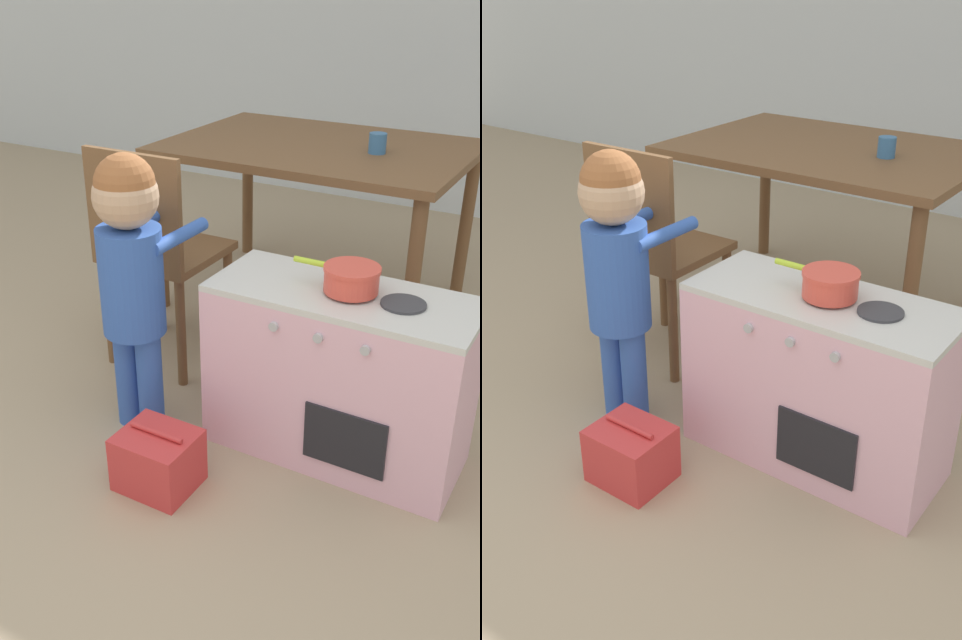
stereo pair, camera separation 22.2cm
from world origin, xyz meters
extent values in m
cube|color=#EAB2C6|center=(0.29, 1.07, 0.27)|extent=(0.79, 0.34, 0.54)
cube|color=silver|center=(0.29, 1.07, 0.55)|extent=(0.79, 0.34, 0.02)
cylinder|color=#38383D|center=(0.31, 1.07, 0.56)|extent=(0.13, 0.13, 0.01)
cylinder|color=#38383D|center=(0.47, 1.07, 0.56)|extent=(0.13, 0.13, 0.01)
cube|color=black|center=(0.39, 0.90, 0.18)|extent=(0.25, 0.01, 0.19)
cylinder|color=#B2B2B7|center=(0.15, 0.90, 0.49)|extent=(0.03, 0.01, 0.03)
cylinder|color=#B2B2B7|center=(0.29, 0.90, 0.49)|extent=(0.03, 0.01, 0.03)
cylinder|color=#B2B2B7|center=(0.43, 0.90, 0.49)|extent=(0.03, 0.01, 0.03)
cylinder|color=#E04C3D|center=(0.31, 1.07, 0.61)|extent=(0.16, 0.16, 0.08)
cylinder|color=#E04C3D|center=(0.31, 1.07, 0.64)|extent=(0.17, 0.17, 0.01)
cylinder|color=#B7DB33|center=(0.18, 1.07, 0.63)|extent=(0.10, 0.02, 0.02)
cylinder|color=#335BB7|center=(-0.38, 0.87, 0.18)|extent=(0.08, 0.08, 0.36)
cylinder|color=#335BB7|center=(-0.29, 0.87, 0.18)|extent=(0.08, 0.08, 0.36)
cylinder|color=#335BB7|center=(-0.33, 0.87, 0.54)|extent=(0.20, 0.20, 0.34)
sphere|color=tan|center=(-0.33, 0.87, 0.81)|extent=(0.20, 0.20, 0.20)
sphere|color=#995B33|center=(-0.33, 0.87, 0.84)|extent=(0.18, 0.18, 0.18)
cylinder|color=#335BB7|center=(-0.42, 1.01, 0.66)|extent=(0.04, 0.27, 0.04)
cylinder|color=#335BB7|center=(-0.24, 1.01, 0.66)|extent=(0.04, 0.27, 0.04)
cube|color=#D13838|center=(-0.10, 0.65, 0.09)|extent=(0.22, 0.20, 0.18)
cylinder|color=#D13838|center=(-0.10, 0.65, 0.19)|extent=(0.18, 0.02, 0.02)
cube|color=brown|center=(-0.25, 2.07, 0.71)|extent=(1.26, 0.90, 0.03)
cylinder|color=brown|center=(-0.81, 1.68, 0.35)|extent=(0.06, 0.06, 0.69)
cylinder|color=brown|center=(0.32, 1.68, 0.35)|extent=(0.06, 0.06, 0.69)
cylinder|color=brown|center=(-0.81, 2.47, 0.35)|extent=(0.06, 0.06, 0.69)
cube|color=brown|center=(-0.52, 1.33, 0.44)|extent=(0.39, 0.39, 0.03)
cube|color=brown|center=(-0.52, 1.14, 0.66)|extent=(0.39, 0.02, 0.40)
cylinder|color=brown|center=(-0.69, 1.16, 0.21)|extent=(0.04, 0.04, 0.43)
cylinder|color=brown|center=(-0.36, 1.16, 0.21)|extent=(0.04, 0.04, 0.43)
cylinder|color=brown|center=(-0.69, 1.49, 0.21)|extent=(0.04, 0.04, 0.43)
cylinder|color=brown|center=(-0.36, 1.49, 0.21)|extent=(0.04, 0.04, 0.43)
cylinder|color=teal|center=(0.02, 2.04, 0.77)|extent=(0.07, 0.07, 0.08)
camera|label=1|loc=(0.97, -0.71, 1.43)|focal=40.00mm
camera|label=2|loc=(1.15, -0.59, 1.43)|focal=40.00mm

